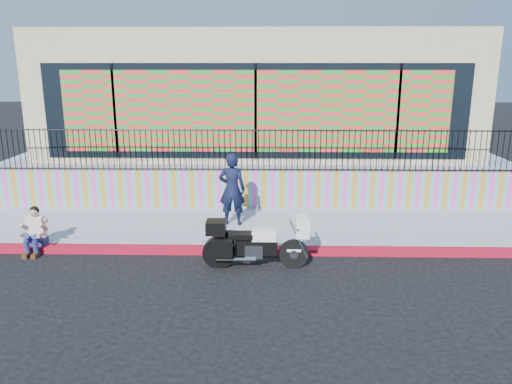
{
  "coord_description": "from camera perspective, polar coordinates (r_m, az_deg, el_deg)",
  "views": [
    {
      "loc": [
        0.35,
        -10.75,
        4.28
      ],
      "look_at": [
        0.08,
        1.2,
        1.15
      ],
      "focal_mm": 35.0,
      "sensor_mm": 36.0,
      "label": 1
    }
  ],
  "objects": [
    {
      "name": "storefront_building",
      "position": [
        18.92,
        0.25,
        11.53
      ],
      "size": [
        14.0,
        8.06,
        4.0
      ],
      "color": "tan",
      "rests_on": "elevated_platform"
    },
    {
      "name": "mural_wall",
      "position": [
        14.46,
        -0.13,
        0.32
      ],
      "size": [
        16.0,
        0.2,
        1.1
      ],
      "primitive_type": "cube",
      "color": "#FC42B2",
      "rests_on": "sidewalk"
    },
    {
      "name": "red_curb",
      "position": [
        11.55,
        -0.53,
        -6.69
      ],
      "size": [
        16.0,
        0.3,
        0.15
      ],
      "primitive_type": "cube",
      "color": "maroon",
      "rests_on": "ground"
    },
    {
      "name": "police_motorcycle",
      "position": [
        10.64,
        -0.21,
        -5.68
      ],
      "size": [
        2.22,
        0.73,
        1.38
      ],
      "color": "black",
      "rests_on": "ground"
    },
    {
      "name": "ground",
      "position": [
        11.58,
        -0.53,
        -7.03
      ],
      "size": [
        90.0,
        90.0,
        0.0
      ],
      "primitive_type": "plane",
      "color": "black",
      "rests_on": "ground"
    },
    {
      "name": "elevated_platform",
      "position": [
        19.45,
        0.25,
        3.83
      ],
      "size": [
        16.0,
        10.0,
        1.25
      ],
      "primitive_type": "cube",
      "color": "#8890A4",
      "rests_on": "ground"
    },
    {
      "name": "metal_fence",
      "position": [
        14.22,
        -0.13,
        4.82
      ],
      "size": [
        15.8,
        0.04,
        1.2
      ],
      "primitive_type": null,
      "color": "black",
      "rests_on": "mural_wall"
    },
    {
      "name": "seated_man",
      "position": [
        12.51,
        -24.03,
        -4.49
      ],
      "size": [
        0.54,
        0.71,
        1.06
      ],
      "color": "navy",
      "rests_on": "ground"
    },
    {
      "name": "police_officer",
      "position": [
        12.87,
        -2.76,
        0.32
      ],
      "size": [
        0.72,
        0.5,
        1.89
      ],
      "primitive_type": "imported",
      "rotation": [
        0.0,
        0.0,
        3.06
      ],
      "color": "black",
      "rests_on": "sidewalk"
    },
    {
      "name": "sidewalk",
      "position": [
        13.1,
        -0.3,
        -4.06
      ],
      "size": [
        16.0,
        3.0,
        0.15
      ],
      "primitive_type": "cube",
      "color": "#8890A4",
      "rests_on": "ground"
    }
  ]
}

